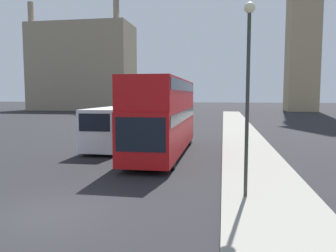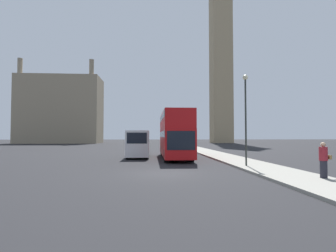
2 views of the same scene
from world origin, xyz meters
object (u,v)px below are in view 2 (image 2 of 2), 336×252
at_px(street_lamp, 246,106).
at_px(pedestrian, 324,160).
at_px(red_double_decker_bus, 175,133).
at_px(white_van, 138,143).
at_px(parked_sedan, 140,144).
at_px(clock_tower, 221,30).

bearing_deg(street_lamp, pedestrian, -71.71).
relative_size(red_double_decker_bus, street_lamp, 1.75).
bearing_deg(street_lamp, white_van, 130.87).
height_order(pedestrian, parked_sedan, pedestrian).
bearing_deg(pedestrian, white_van, 123.57).
distance_m(red_double_decker_bus, parked_sedan, 28.03).
height_order(clock_tower, red_double_decker_bus, clock_tower).
distance_m(clock_tower, parked_sedan, 52.53).
xyz_separation_m(red_double_decker_bus, white_van, (-3.63, 1.12, -1.03)).
relative_size(white_van, street_lamp, 0.93).
bearing_deg(pedestrian, street_lamp, 108.29).
xyz_separation_m(white_van, pedestrian, (9.70, -14.61, -0.43)).
bearing_deg(red_double_decker_bus, parked_sedan, 99.37).
height_order(clock_tower, street_lamp, clock_tower).
relative_size(red_double_decker_bus, pedestrian, 6.39).
xyz_separation_m(red_double_decker_bus, street_lamp, (4.25, -7.98, 1.77)).
bearing_deg(white_van, street_lamp, -49.13).
xyz_separation_m(clock_tower, white_van, (-23.76, -55.64, -35.25)).
height_order(red_double_decker_bus, white_van, red_double_decker_bus).
xyz_separation_m(red_double_decker_bus, parked_sedan, (-4.55, 27.59, -1.83)).
height_order(white_van, pedestrian, white_van).
bearing_deg(pedestrian, parked_sedan, 104.50).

